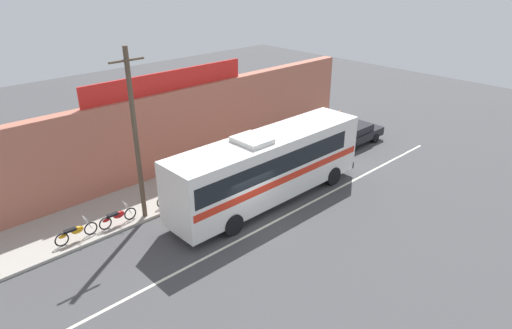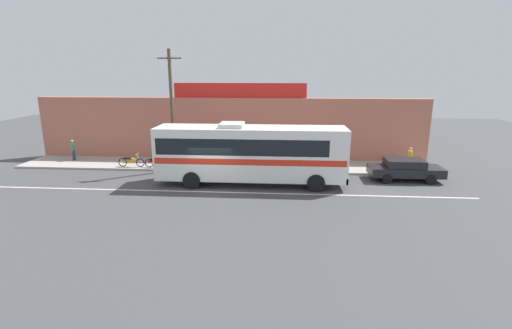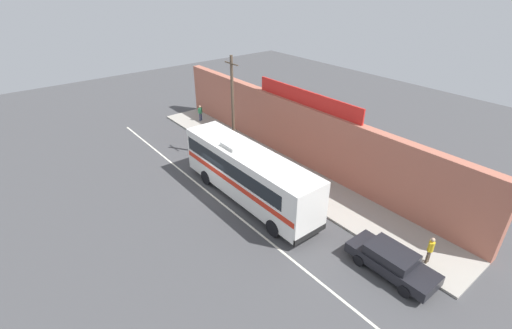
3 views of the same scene
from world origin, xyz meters
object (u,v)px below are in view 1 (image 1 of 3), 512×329
object	(u,v)px
utility_pole	(135,135)
pedestrian_by_curb	(339,119)
motorcycle_black	(75,232)
motorcycle_orange	(172,196)
intercity_bus	(268,164)
parked_car	(354,134)
motorcycle_green	(117,217)

from	to	relation	value
utility_pole	pedestrian_by_curb	size ratio (longest dim) A/B	5.04
utility_pole	motorcycle_black	distance (m)	4.97
motorcycle_orange	motorcycle_black	bearing A→B (deg)	178.69
motorcycle_black	motorcycle_orange	xyz separation A→B (m)	(4.91, -0.11, 0.00)
intercity_bus	motorcycle_black	size ratio (longest dim) A/B	5.93
intercity_bus	pedestrian_by_curb	size ratio (longest dim) A/B	7.12
motorcycle_orange	pedestrian_by_curb	world-z (taller)	pedestrian_by_curb
intercity_bus	parked_car	bearing A→B (deg)	9.19
utility_pole	motorcycle_orange	xyz separation A→B (m)	(1.64, 0.11, -3.74)
motorcycle_green	utility_pole	bearing A→B (deg)	-6.94
parked_car	motorcycle_orange	distance (m)	13.72
parked_car	motorcycle_black	world-z (taller)	parked_car
parked_car	motorcycle_green	bearing A→B (deg)	175.19
parked_car	utility_pole	bearing A→B (deg)	175.38
motorcycle_black	motorcycle_orange	bearing A→B (deg)	-1.31
motorcycle_orange	utility_pole	bearing A→B (deg)	-176.21
intercity_bus	pedestrian_by_curb	distance (m)	11.32
motorcycle_orange	motorcycle_green	xyz separation A→B (m)	(-2.97, 0.05, 0.00)
parked_car	motorcycle_orange	bearing A→B (deg)	174.37
motorcycle_orange	motorcycle_green	distance (m)	2.97
parked_car	motorcycle_green	size ratio (longest dim) A/B	2.40
parked_car	pedestrian_by_curb	world-z (taller)	pedestrian_by_curb
motorcycle_black	parked_car	bearing A→B (deg)	-4.49
motorcycle_black	motorcycle_green	size ratio (longest dim) A/B	1.02
intercity_bus	parked_car	world-z (taller)	intercity_bus
intercity_bus	motorcycle_black	xyz separation A→B (m)	(-8.78, 3.04, -1.50)
parked_car	motorcycle_black	bearing A→B (deg)	175.51
motorcycle_black	utility_pole	bearing A→B (deg)	-3.86
motorcycle_orange	motorcycle_green	size ratio (longest dim) A/B	0.99
motorcycle_black	motorcycle_orange	distance (m)	4.92
motorcycle_black	motorcycle_orange	world-z (taller)	same
pedestrian_by_curb	utility_pole	bearing A→B (deg)	-177.43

